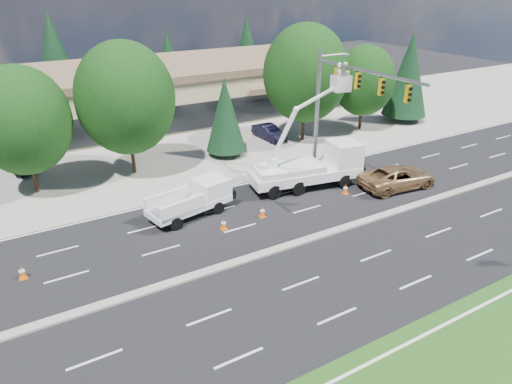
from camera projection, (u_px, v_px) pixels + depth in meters
ground at (268, 253)px, 25.15m from camera, size 140.00×140.00×0.00m
concrete_apron at (151, 148)px, 40.82m from camera, size 140.00×22.00×0.01m
road_median at (268, 252)px, 25.13m from camera, size 120.00×0.55×0.12m
strip_mall at (118, 94)px, 47.44m from camera, size 50.40×15.40×5.50m
tree_front_c at (22, 121)px, 30.16m from camera, size 6.40×6.40×8.88m
tree_front_d at (126, 98)px, 33.06m from camera, size 7.19×7.19×9.98m
tree_front_e at (225, 115)px, 37.67m from camera, size 3.34×3.34×6.58m
tree_front_f at (306, 74)px, 40.20m from camera, size 7.54×7.54×10.46m
tree_front_g at (364, 81)px, 43.94m from camera, size 5.92×5.92×8.21m
tree_front_h at (408, 75)px, 46.65m from camera, size 4.55×4.55×8.98m
tree_back_b at (54, 54)px, 53.86m from camera, size 5.31×5.31×10.46m
tree_back_c at (168, 58)px, 60.86m from camera, size 3.86×3.86×7.62m
tree_back_d at (247, 47)px, 66.00m from camera, size 4.54×4.54×8.95m
signal_mast at (337, 97)px, 32.65m from camera, size 2.76×10.16×9.00m
utility_pickup at (195, 202)px, 28.99m from camera, size 5.70×3.03×2.07m
bucket_truck at (315, 161)px, 32.60m from camera, size 8.40×3.82×8.71m
traffic_cone_a at (22, 272)px, 22.91m from camera, size 0.40×0.40×0.70m
traffic_cone_b at (224, 224)px, 27.41m from camera, size 0.40×0.40×0.70m
traffic_cone_c at (262, 212)px, 28.85m from camera, size 0.40×0.40×0.70m
traffic_cone_d at (346, 189)px, 31.97m from camera, size 0.40×0.40×0.70m
traffic_cone_e at (378, 178)px, 33.78m from camera, size 0.40×0.40×0.70m
minivan at (398, 177)px, 32.75m from camera, size 6.02×3.25×1.60m
parked_car_west at (18, 162)px, 35.59m from camera, size 2.92×4.48×1.42m
parked_car_east at (269, 132)px, 42.76m from camera, size 1.64×4.12×1.33m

